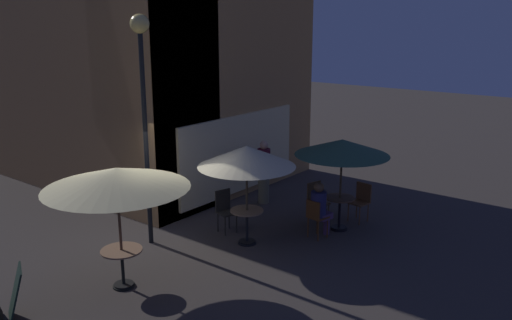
% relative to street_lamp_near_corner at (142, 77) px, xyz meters
% --- Properties ---
extents(ground_plane, '(60.00, 60.00, 0.00)m').
position_rel_street_lamp_near_corner_xyz_m(ground_plane, '(-0.54, -0.62, -3.63)').
color(ground_plane, '#3B3530').
extents(cafe_building, '(6.56, 8.96, 8.75)m').
position_rel_street_lamp_near_corner_xyz_m(cafe_building, '(2.69, 3.48, 0.74)').
color(cafe_building, '#B7854C').
rests_on(cafe_building, ground).
extents(street_lamp_near_corner, '(0.39, 0.39, 4.87)m').
position_rel_street_lamp_near_corner_xyz_m(street_lamp_near_corner, '(0.00, 0.00, 0.00)').
color(street_lamp_near_corner, black).
rests_on(street_lamp_near_corner, ground).
extents(menu_sandwich_board, '(0.81, 0.78, 0.87)m').
position_rel_street_lamp_near_corner_xyz_m(menu_sandwich_board, '(-3.58, -0.56, -3.18)').
color(menu_sandwich_board, black).
rests_on(menu_sandwich_board, ground).
extents(cafe_table_0, '(0.68, 0.68, 0.78)m').
position_rel_street_lamp_near_corner_xyz_m(cafe_table_0, '(3.22, -2.88, -3.07)').
color(cafe_table_0, black).
rests_on(cafe_table_0, ground).
extents(cafe_table_1, '(0.75, 0.75, 0.73)m').
position_rel_street_lamp_near_corner_xyz_m(cafe_table_1, '(-1.66, -1.14, -3.09)').
color(cafe_table_1, black).
rests_on(cafe_table_1, ground).
extents(cafe_table_2, '(0.72, 0.72, 0.77)m').
position_rel_street_lamp_near_corner_xyz_m(cafe_table_2, '(1.26, -1.69, -3.07)').
color(cafe_table_2, black).
rests_on(cafe_table_2, ground).
extents(patio_umbrella_0, '(2.15, 2.15, 2.15)m').
position_rel_street_lamp_near_corner_xyz_m(patio_umbrella_0, '(3.22, -2.88, -1.67)').
color(patio_umbrella_0, black).
rests_on(patio_umbrella_0, ground).
extents(patio_umbrella_1, '(2.57, 2.57, 2.26)m').
position_rel_street_lamp_near_corner_xyz_m(patio_umbrella_1, '(-1.66, -1.14, -1.55)').
color(patio_umbrella_1, black).
rests_on(patio_umbrella_1, ground).
extents(patio_umbrella_2, '(2.09, 2.09, 2.20)m').
position_rel_street_lamp_near_corner_xyz_m(patio_umbrella_2, '(1.26, -1.69, -1.66)').
color(patio_umbrella_2, black).
rests_on(patio_umbrella_2, ground).
extents(cafe_chair_0, '(0.52, 0.52, 0.94)m').
position_rel_street_lamp_near_corner_xyz_m(cafe_chair_0, '(3.44, -2.11, -3.07)').
color(cafe_chair_0, brown).
rests_on(cafe_chair_0, ground).
extents(cafe_chair_1, '(0.45, 0.45, 0.90)m').
position_rel_street_lamp_near_corner_xyz_m(cafe_chair_1, '(2.42, -2.73, -3.07)').
color(cafe_chair_1, brown).
rests_on(cafe_chair_1, ground).
extents(cafe_chair_2, '(0.48, 0.48, 0.94)m').
position_rel_street_lamp_near_corner_xyz_m(cafe_chair_2, '(4.04, -3.01, -3.06)').
color(cafe_chair_2, brown).
rests_on(cafe_chair_2, ground).
extents(cafe_chair_3, '(0.48, 0.48, 0.98)m').
position_rel_street_lamp_near_corner_xyz_m(cafe_chair_3, '(1.51, -0.84, -3.05)').
color(cafe_chair_3, black).
rests_on(cafe_chair_3, ground).
extents(patron_seated_0, '(0.54, 0.41, 1.29)m').
position_rel_street_lamp_near_corner_xyz_m(patron_seated_0, '(2.54, -2.75, -2.90)').
color(patron_seated_0, '#57375F').
rests_on(patron_seated_0, ground).
extents(patron_standing_1, '(0.34, 0.34, 1.70)m').
position_rel_street_lamp_near_corner_xyz_m(patron_standing_1, '(3.64, -0.35, -2.77)').
color(patron_standing_1, '#756E52').
rests_on(patron_standing_1, ground).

